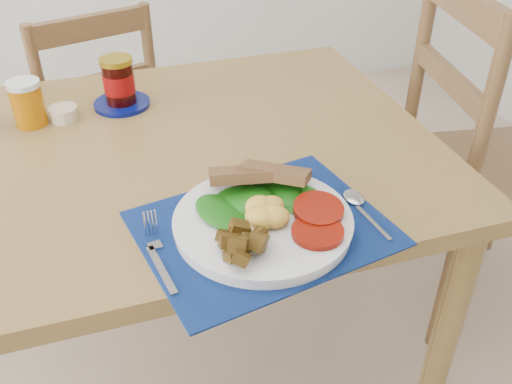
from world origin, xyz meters
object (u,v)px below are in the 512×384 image
(juice_glass, at_px, (28,104))
(jam_on_saucer, at_px, (119,85))
(chair_end, at_px, (482,133))
(chair_far, at_px, (94,108))
(breakfast_plate, at_px, (260,220))

(juice_glass, relative_size, jam_on_saucer, 0.73)
(chair_end, height_order, jam_on_saucer, chair_end)
(juice_glass, bearing_deg, jam_on_saucer, 8.73)
(jam_on_saucer, bearing_deg, chair_end, -11.53)
(chair_far, xyz_separation_m, juice_glass, (-0.14, -0.46, 0.25))
(juice_glass, height_order, jam_on_saucer, jam_on_saucer)
(chair_end, xyz_separation_m, breakfast_plate, (-0.77, -0.38, 0.16))
(chair_far, bearing_deg, breakfast_plate, 87.96)
(chair_end, xyz_separation_m, juice_glass, (-1.16, 0.16, 0.19))
(chair_far, relative_size, chair_end, 0.87)
(juice_glass, bearing_deg, chair_end, -7.88)
(chair_far, distance_m, chair_end, 1.19)
(chair_end, relative_size, breakfast_plate, 3.94)
(jam_on_saucer, bearing_deg, juice_glass, -171.27)
(chair_far, height_order, chair_end, chair_end)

